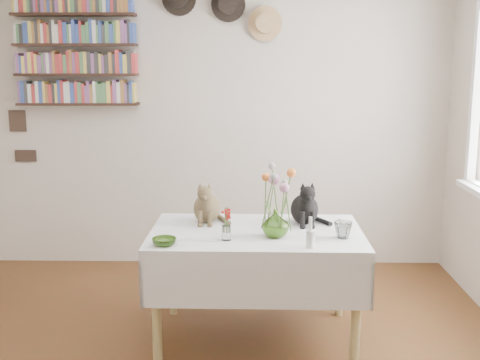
{
  "coord_description": "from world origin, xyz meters",
  "views": [
    {
      "loc": [
        0.34,
        -2.84,
        1.74
      ],
      "look_at": [
        0.27,
        0.67,
        1.05
      ],
      "focal_mm": 45.0,
      "sensor_mm": 36.0,
      "label": 1
    }
  ],
  "objects_px": {
    "tabby_cat": "(207,201)",
    "black_cat": "(305,201)",
    "bookshelf_unit": "(76,50)",
    "flower_vase": "(275,223)",
    "dining_table": "(256,258)"
  },
  "relations": [
    {
      "from": "black_cat",
      "to": "flower_vase",
      "type": "distance_m",
      "value": 0.38
    },
    {
      "from": "bookshelf_unit",
      "to": "tabby_cat",
      "type": "bearing_deg",
      "value": -45.6
    },
    {
      "from": "flower_vase",
      "to": "bookshelf_unit",
      "type": "relative_size",
      "value": 0.17
    },
    {
      "from": "dining_table",
      "to": "black_cat",
      "type": "bearing_deg",
      "value": 30.35
    },
    {
      "from": "black_cat",
      "to": "tabby_cat",
      "type": "bearing_deg",
      "value": 173.15
    },
    {
      "from": "bookshelf_unit",
      "to": "black_cat",
      "type": "bearing_deg",
      "value": -33.89
    },
    {
      "from": "black_cat",
      "to": "bookshelf_unit",
      "type": "xyz_separation_m",
      "value": [
        -1.79,
        1.2,
        0.99
      ]
    },
    {
      "from": "tabby_cat",
      "to": "black_cat",
      "type": "bearing_deg",
      "value": -0.28
    },
    {
      "from": "flower_vase",
      "to": "bookshelf_unit",
      "type": "distance_m",
      "value": 2.43
    },
    {
      "from": "dining_table",
      "to": "bookshelf_unit",
      "type": "relative_size",
      "value": 1.33
    },
    {
      "from": "black_cat",
      "to": "bookshelf_unit",
      "type": "bearing_deg",
      "value": 141.66
    },
    {
      "from": "black_cat",
      "to": "flower_vase",
      "type": "xyz_separation_m",
      "value": [
        -0.2,
        -0.31,
        -0.06
      ]
    },
    {
      "from": "flower_vase",
      "to": "dining_table",
      "type": "bearing_deg",
      "value": 131.83
    },
    {
      "from": "tabby_cat",
      "to": "flower_vase",
      "type": "bearing_deg",
      "value": -35.53
    },
    {
      "from": "tabby_cat",
      "to": "flower_vase",
      "type": "xyz_separation_m",
      "value": [
        0.44,
        -0.34,
        -0.06
      ]
    }
  ]
}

